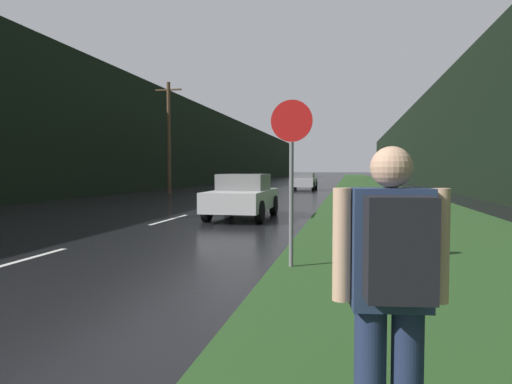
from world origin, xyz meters
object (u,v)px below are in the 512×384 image
Objects in this scene: hitchhiker_with_backpack at (391,288)px; car_passing_near at (243,196)px; stop_sign at (291,165)px; car_passing_far at (304,181)px.

hitchhiker_with_backpack is 0.41× the size of car_passing_near.
car_passing_far is at bearing 95.14° from stop_sign.
car_passing_far is (0.00, 20.55, -0.02)m from car_passing_near.
hitchhiker_with_backpack is 0.39× the size of car_passing_far.
stop_sign is 27.93m from car_passing_far.
stop_sign is at bearing 109.02° from car_passing_near.
car_passing_near is at bearing 90.00° from car_passing_far.
hitchhiker_with_backpack reaches higher than car_passing_far.
stop_sign reaches higher than car_passing_near.
stop_sign is 7.73m from car_passing_near.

